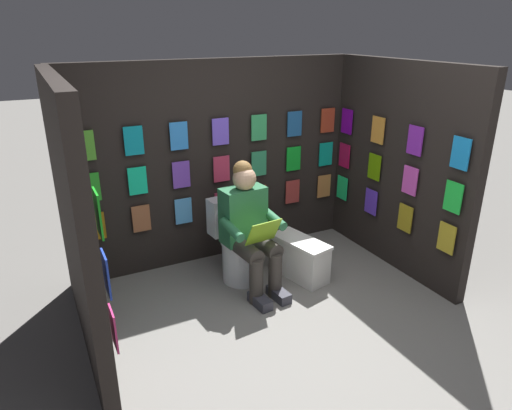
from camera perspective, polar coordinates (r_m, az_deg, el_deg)
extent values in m
plane|color=gray|center=(3.64, 7.79, -17.85)|extent=(30.00, 30.00, 0.00)
cube|color=black|center=(4.67, -4.71, 5.29)|extent=(2.98, 0.10, 2.01)
cube|color=#9D620A|center=(4.44, -19.24, -2.54)|extent=(0.17, 0.01, 0.26)
cube|color=#995633|center=(4.50, -14.01, -1.63)|extent=(0.17, 0.01, 0.26)
cube|color=#4EA2E8|center=(4.60, -8.96, -0.74)|extent=(0.17, 0.01, 0.26)
cube|color=#C83A5D|center=(4.73, -4.16, 0.11)|extent=(0.17, 0.01, 0.26)
cube|color=#A4591B|center=(4.89, 0.35, 0.91)|extent=(0.17, 0.01, 0.26)
cube|color=#A93734|center=(5.09, 4.54, 1.65)|extent=(0.17, 0.01, 0.26)
cube|color=#BF743C|center=(5.31, 8.41, 2.33)|extent=(0.17, 0.01, 0.26)
cube|color=green|center=(4.31, -19.84, 2.04)|extent=(0.17, 0.01, 0.26)
cube|color=#0DD697|center=(4.37, -14.45, 2.91)|extent=(0.17, 0.01, 0.26)
cube|color=purple|center=(4.47, -9.24, 3.73)|extent=(0.17, 0.01, 0.26)
cube|color=#C53154|center=(4.61, -4.29, 4.48)|extent=(0.17, 0.01, 0.26)
cube|color=#2D905E|center=(4.77, 0.36, 5.15)|extent=(0.17, 0.01, 0.26)
cube|color=green|center=(4.97, 4.67, 5.74)|extent=(0.17, 0.01, 0.26)
cube|color=#0CA38C|center=(5.20, 8.63, 6.25)|extent=(0.17, 0.01, 0.26)
cube|color=green|center=(4.21, -20.48, 6.87)|extent=(0.17, 0.01, 0.26)
cube|color=#0A8EA4|center=(4.27, -14.91, 7.70)|extent=(0.17, 0.01, 0.26)
cube|color=#2E88E9|center=(4.37, -9.53, 8.43)|extent=(0.17, 0.01, 0.26)
cube|color=#7252ED|center=(4.51, -4.42, 9.05)|extent=(0.17, 0.01, 0.26)
cube|color=#33A65E|center=(4.68, 0.37, 9.56)|extent=(0.17, 0.01, 0.26)
cube|color=#1F5795|center=(4.89, 4.80, 9.98)|extent=(0.17, 0.01, 0.26)
cube|color=#A1371E|center=(5.11, 8.87, 10.32)|extent=(0.17, 0.01, 0.26)
cube|color=black|center=(4.68, 17.23, 4.43)|extent=(0.10, 1.83, 2.01)
cube|color=#17D06B|center=(5.28, 10.61, 2.11)|extent=(0.01, 0.17, 0.26)
cube|color=#5733CC|center=(4.93, 14.04, 0.40)|extent=(0.01, 0.17, 0.26)
cube|color=olive|center=(4.60, 17.98, -1.57)|extent=(0.01, 0.17, 0.26)
cube|color=gold|center=(4.30, 22.51, -3.81)|extent=(0.01, 0.17, 0.26)
cube|color=#AB0E40|center=(5.17, 10.89, 6.04)|extent=(0.01, 0.17, 0.26)
cube|color=#588C09|center=(4.81, 14.44, 4.58)|extent=(0.01, 0.17, 0.26)
cube|color=#D449BD|center=(4.47, 18.52, 2.88)|extent=(0.01, 0.17, 0.26)
cube|color=green|center=(4.16, 23.23, 0.89)|extent=(0.01, 0.17, 0.26)
cube|color=#680A9E|center=(5.09, 11.19, 10.12)|extent=(0.01, 0.17, 0.26)
cube|color=orange|center=(4.72, 14.86, 8.95)|extent=(0.01, 0.17, 0.26)
cube|color=purple|center=(4.37, 19.10, 7.55)|extent=(0.01, 0.17, 0.26)
cube|color=#1A87D8|center=(4.06, 24.00, 5.87)|extent=(0.01, 0.17, 0.26)
cube|color=black|center=(3.45, -21.65, -2.12)|extent=(0.10, 1.83, 2.01)
cube|color=#D02D70|center=(3.00, -17.23, -14.40)|extent=(0.01, 0.17, 0.26)
cube|color=blue|center=(3.42, -18.79, -9.89)|extent=(0.01, 0.17, 0.26)
cube|color=#39D47E|center=(3.85, -19.97, -6.37)|extent=(0.01, 0.17, 0.26)
cube|color=#13BF5B|center=(4.30, -20.90, -3.56)|extent=(0.01, 0.17, 0.26)
cube|color=#1E3CBD|center=(2.81, -18.06, -8.13)|extent=(0.01, 0.17, 0.26)
cube|color=#37A0C6|center=(3.25, -19.57, -4.18)|extent=(0.01, 0.17, 0.26)
cube|color=#19C9BC|center=(3.70, -20.70, -1.19)|extent=(0.01, 0.17, 0.26)
cube|color=#093B92|center=(4.16, -21.58, 1.14)|extent=(0.01, 0.17, 0.26)
cube|color=#149A1A|center=(2.65, -18.98, -1.01)|extent=(0.01, 0.17, 0.26)
cube|color=#24ADA7|center=(3.11, -20.41, 2.09)|extent=(0.01, 0.17, 0.26)
cube|color=#A22A66|center=(3.58, -21.47, 4.37)|extent=(0.01, 0.17, 0.26)
cube|color=#A93FC4|center=(4.06, -22.29, 6.13)|extent=(0.01, 0.17, 0.26)
cylinder|color=white|center=(4.42, -1.71, -6.90)|extent=(0.38, 0.38, 0.40)
cylinder|color=white|center=(4.32, -1.75, -4.42)|extent=(0.41, 0.41, 0.02)
cube|color=white|center=(4.46, -3.48, -1.24)|extent=(0.40, 0.22, 0.36)
cylinder|color=white|center=(4.39, -2.91, -1.62)|extent=(0.39, 0.11, 0.39)
cube|color=#286B42|center=(4.19, -1.61, -1.22)|extent=(0.42, 0.26, 0.52)
sphere|color=tan|center=(4.04, -1.44, 3.29)|extent=(0.21, 0.21, 0.21)
sphere|color=olive|center=(4.04, -1.67, 4.32)|extent=(0.17, 0.17, 0.17)
cylinder|color=#38332D|center=(4.18, 1.02, -4.93)|extent=(0.19, 0.41, 0.15)
cylinder|color=#38332D|center=(4.09, -1.33, -5.60)|extent=(0.19, 0.41, 0.15)
cylinder|color=#38332D|center=(4.16, 2.38, -8.66)|extent=(0.12, 0.12, 0.42)
cylinder|color=#38332D|center=(4.06, 0.03, -9.43)|extent=(0.12, 0.12, 0.42)
cube|color=#33333D|center=(4.20, 2.82, -10.98)|extent=(0.13, 0.27, 0.09)
cube|color=#33333D|center=(4.11, 0.49, -11.79)|extent=(0.13, 0.27, 0.09)
cylinder|color=#286B42|center=(4.17, 2.26, -1.73)|extent=(0.11, 0.32, 0.13)
cylinder|color=#286B42|center=(3.95, -3.00, -3.07)|extent=(0.11, 0.32, 0.13)
cube|color=#82BB22|center=(3.94, 0.94, -3.38)|extent=(0.31, 0.16, 0.23)
cube|color=white|center=(4.50, 5.45, -6.72)|extent=(0.37, 0.62, 0.36)
cube|color=white|center=(4.41, 5.54, -4.49)|extent=(0.39, 0.65, 0.03)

